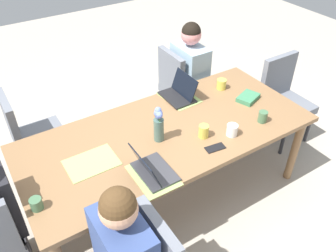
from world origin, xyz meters
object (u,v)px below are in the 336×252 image
(coffee_mug_near_left, at_px, (36,204))
(coffee_mug_far_left, at_px, (263,117))
(coffee_mug_centre_left, at_px, (221,84))
(laptop_near_left_near, at_px, (152,170))
(coffee_mug_near_right, at_px, (204,131))
(chair_head_right_right_near, at_px, (283,96))
(phone_black, at_px, (215,148))
(laptop_far_left_far, at_px, (179,93))
(person_far_left_far, at_px, (189,83))
(flower_vase, at_px, (159,124))
(chair_far_left_far, at_px, (180,85))
(coffee_mug_centre_right, at_px, (232,130))
(dining_table, at_px, (168,137))
(chair_far_right_mid, at_px, (30,133))
(book_red_cover, at_px, (248,98))

(coffee_mug_near_left, distance_m, coffee_mug_far_left, 1.80)
(coffee_mug_centre_left, height_order, coffee_mug_far_left, coffee_mug_far_left)
(laptop_near_left_near, relative_size, coffee_mug_near_right, 3.10)
(chair_head_right_right_near, height_order, phone_black, chair_head_right_right_near)
(laptop_far_left_far, distance_m, coffee_mug_far_left, 0.76)
(person_far_left_far, relative_size, flower_vase, 4.07)
(flower_vase, xyz_separation_m, phone_black, (0.30, -0.31, -0.15))
(chair_far_left_far, bearing_deg, coffee_mug_centre_right, -104.50)
(phone_black, bearing_deg, dining_table, -54.92)
(chair_head_right_right_near, height_order, chair_far_right_mid, same)
(coffee_mug_centre_left, bearing_deg, book_red_cover, -73.34)
(phone_black, bearing_deg, coffee_mug_near_left, 1.33)
(chair_far_right_mid, relative_size, coffee_mug_far_left, 9.42)
(coffee_mug_centre_left, bearing_deg, laptop_far_left_far, 169.03)
(laptop_far_left_far, bearing_deg, book_red_cover, -35.58)
(laptop_far_left_far, relative_size, coffee_mug_far_left, 3.35)
(laptop_near_left_near, xyz_separation_m, book_red_cover, (1.19, 0.34, -0.02))
(person_far_left_far, bearing_deg, dining_table, -134.17)
(coffee_mug_far_left, relative_size, book_red_cover, 0.48)
(flower_vase, relative_size, laptop_near_left_near, 0.92)
(dining_table, relative_size, chair_far_right_mid, 2.58)
(laptop_far_left_far, bearing_deg, chair_far_right_mid, 157.54)
(laptop_near_left_near, height_order, phone_black, laptop_near_left_near)
(coffee_mug_near_right, bearing_deg, laptop_near_left_near, -165.50)
(chair_head_right_right_near, height_order, laptop_far_left_far, laptop_far_left_far)
(chair_head_right_right_near, bearing_deg, chair_far_right_mid, 162.01)
(laptop_near_left_near, xyz_separation_m, coffee_mug_far_left, (1.06, 0.04, 0.00))
(laptop_near_left_near, distance_m, coffee_mug_near_right, 0.56)
(dining_table, height_order, coffee_mug_centre_left, coffee_mug_centre_left)
(dining_table, bearing_deg, laptop_far_left_far, 45.90)
(coffee_mug_near_right, height_order, coffee_mug_far_left, coffee_mug_near_right)
(dining_table, relative_size, person_far_left_far, 1.94)
(laptop_near_left_near, distance_m, book_red_cover, 1.24)
(coffee_mug_near_left, xyz_separation_m, coffee_mug_near_right, (1.28, 0.01, 0.01))
(person_far_left_far, bearing_deg, laptop_far_left_far, -134.24)
(chair_far_right_mid, distance_m, coffee_mug_centre_right, 1.77)
(laptop_far_left_far, height_order, coffee_mug_near_left, laptop_far_left_far)
(person_far_left_far, bearing_deg, coffee_mug_centre_right, -108.84)
(coffee_mug_near_right, bearing_deg, chair_far_left_far, 64.72)
(chair_far_left_far, distance_m, person_far_left_far, 0.10)
(phone_black, bearing_deg, coffee_mug_centre_left, -124.23)
(laptop_near_left_near, xyz_separation_m, coffee_mug_near_right, (0.54, 0.14, 0.01))
(flower_vase, distance_m, laptop_near_left_near, 0.39)
(dining_table, height_order, chair_far_right_mid, chair_far_right_mid)
(coffee_mug_centre_right, bearing_deg, dining_table, 142.26)
(flower_vase, relative_size, coffee_mug_near_right, 2.84)
(person_far_left_far, xyz_separation_m, chair_far_right_mid, (-1.67, 0.08, -0.03))
(chair_head_right_right_near, xyz_separation_m, coffee_mug_centre_right, (-1.07, -0.41, 0.27))
(book_red_cover, distance_m, phone_black, 0.75)
(phone_black, bearing_deg, laptop_near_left_near, 5.80)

